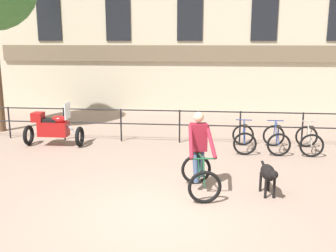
% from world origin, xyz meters
% --- Properties ---
extents(ground_plane, '(60.00, 60.00, 0.00)m').
position_xyz_m(ground_plane, '(0.00, 0.00, 0.00)').
color(ground_plane, gray).
extents(canal_railing, '(15.05, 0.05, 1.05)m').
position_xyz_m(canal_railing, '(-0.00, 5.20, 0.71)').
color(canal_railing, black).
rests_on(canal_railing, ground_plane).
extents(cyclist_with_bike, '(0.89, 1.28, 1.70)m').
position_xyz_m(cyclist_with_bike, '(0.73, 1.22, 0.76)').
color(cyclist_with_bike, black).
rests_on(cyclist_with_bike, ground_plane).
extents(dog, '(0.36, 0.97, 0.66)m').
position_xyz_m(dog, '(2.17, 1.10, 0.48)').
color(dog, black).
rests_on(dog, ground_plane).
extents(parked_motorcycle, '(1.75, 0.62, 1.35)m').
position_xyz_m(parked_motorcycle, '(-3.82, 4.43, 0.56)').
color(parked_motorcycle, black).
rests_on(parked_motorcycle, ground_plane).
extents(parked_bicycle_near_lamp, '(0.70, 1.13, 0.86)m').
position_xyz_m(parked_bicycle_near_lamp, '(1.95, 4.54, 0.36)').
color(parked_bicycle_near_lamp, black).
rests_on(parked_bicycle_near_lamp, ground_plane).
extents(parked_bicycle_mid_left, '(0.68, 1.12, 0.86)m').
position_xyz_m(parked_bicycle_mid_left, '(2.88, 4.54, 0.36)').
color(parked_bicycle_mid_left, black).
rests_on(parked_bicycle_mid_left, ground_plane).
extents(parked_bicycle_mid_right, '(0.77, 1.17, 0.86)m').
position_xyz_m(parked_bicycle_mid_right, '(3.81, 4.54, 0.36)').
color(parked_bicycle_mid_right, black).
rests_on(parked_bicycle_mid_right, ground_plane).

